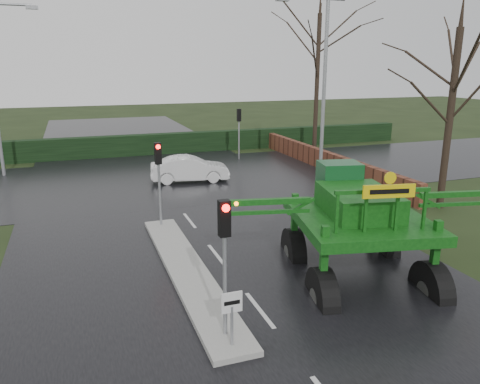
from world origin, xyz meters
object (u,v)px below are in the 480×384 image
object	(u,v)px
traffic_signal_mid	(159,166)
traffic_signal_far	(239,122)
street_light_right	(320,74)
traffic_signal_near	(225,240)
white_sedan	(190,182)
crop_sprayer	(323,224)
keep_left_sign	(232,310)

from	to	relation	value
traffic_signal_mid	traffic_signal_far	size ratio (longest dim) A/B	1.00
street_light_right	traffic_signal_near	bearing A→B (deg)	-126.13
traffic_signal_near	traffic_signal_mid	xyz separation A→B (m)	(0.00, 8.50, 0.00)
traffic_signal_mid	white_sedan	distance (m)	8.32
traffic_signal_near	crop_sprayer	size ratio (longest dim) A/B	0.43
crop_sprayer	white_sedan	size ratio (longest dim) A/B	1.85
keep_left_sign	street_light_right	size ratio (longest dim) A/B	0.14
white_sedan	traffic_signal_near	bearing A→B (deg)	178.52
white_sedan	crop_sprayer	bearing A→B (deg)	-169.73
traffic_signal_mid	traffic_signal_far	xyz separation A→B (m)	(7.80, 12.52, 0.00)
traffic_signal_mid	crop_sprayer	distance (m)	7.99
traffic_signal_near	traffic_signal_mid	world-z (taller)	same
street_light_right	traffic_signal_mid	bearing A→B (deg)	-154.60
crop_sprayer	traffic_signal_mid	bearing A→B (deg)	125.94
traffic_signal_far	street_light_right	distance (m)	8.86
keep_left_sign	traffic_signal_near	world-z (taller)	traffic_signal_near
traffic_signal_mid	traffic_signal_near	bearing A→B (deg)	-90.00
traffic_signal_near	traffic_signal_far	world-z (taller)	same
traffic_signal_near	street_light_right	xyz separation A→B (m)	(9.49, 13.01, 3.40)
traffic_signal_near	traffic_signal_far	xyz separation A→B (m)	(7.80, 21.02, 0.00)
keep_left_sign	crop_sprayer	size ratio (longest dim) A/B	0.17
traffic_signal_mid	crop_sprayer	xyz separation A→B (m)	(3.26, -7.28, -0.40)
traffic_signal_mid	street_light_right	world-z (taller)	street_light_right
keep_left_sign	street_light_right	xyz separation A→B (m)	(9.49, 13.50, 4.93)
traffic_signal_near	traffic_signal_mid	distance (m)	8.50
street_light_right	traffic_signal_far	bearing A→B (deg)	101.95
traffic_signal_far	white_sedan	distance (m)	7.54
traffic_signal_far	crop_sprayer	size ratio (longest dim) A/B	0.43
traffic_signal_near	crop_sprayer	xyz separation A→B (m)	(3.26, 1.22, -0.40)
keep_left_sign	white_sedan	world-z (taller)	keep_left_sign
traffic_signal_mid	street_light_right	size ratio (longest dim) A/B	0.35
traffic_signal_far	crop_sprayer	xyz separation A→B (m)	(-4.54, -19.80, -0.40)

